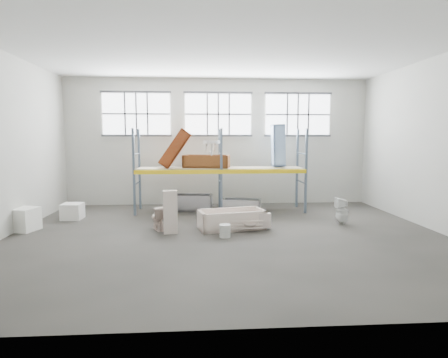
{
  "coord_description": "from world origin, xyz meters",
  "views": [
    {
      "loc": [
        -0.76,
        -9.92,
        2.67
      ],
      "look_at": [
        0.0,
        1.5,
        1.4
      ],
      "focal_mm": 29.76,
      "sensor_mm": 36.0,
      "label": 1
    }
  ],
  "objects": [
    {
      "name": "floor",
      "position": [
        0.0,
        0.0,
        -0.05
      ],
      "size": [
        12.0,
        10.0,
        0.1
      ],
      "primitive_type": "cube",
      "color": "#46423C",
      "rests_on": "ground"
    },
    {
      "name": "ceiling",
      "position": [
        0.0,
        0.0,
        5.05
      ],
      "size": [
        12.0,
        10.0,
        0.1
      ],
      "primitive_type": "cube",
      "color": "silver",
      "rests_on": "ground"
    },
    {
      "name": "wall_back",
      "position": [
        0.0,
        5.05,
        2.5
      ],
      "size": [
        12.0,
        0.1,
        5.0
      ],
      "primitive_type": "cube",
      "color": "#B7B6A9",
      "rests_on": "ground"
    },
    {
      "name": "wall_front",
      "position": [
        0.0,
        -5.05,
        2.5
      ],
      "size": [
        12.0,
        0.1,
        5.0
      ],
      "primitive_type": "cube",
      "color": "#B2B1A5",
      "rests_on": "ground"
    },
    {
      "name": "wall_right",
      "position": [
        6.05,
        0.0,
        2.5
      ],
      "size": [
        0.1,
        10.0,
        5.0
      ],
      "primitive_type": "cube",
      "color": "beige",
      "rests_on": "ground"
    },
    {
      "name": "window_left",
      "position": [
        -3.2,
        4.94,
        3.6
      ],
      "size": [
        2.6,
        0.04,
        1.6
      ],
      "primitive_type": "cube",
      "color": "white",
      "rests_on": "wall_back"
    },
    {
      "name": "window_mid",
      "position": [
        0.0,
        4.94,
        3.6
      ],
      "size": [
        2.6,
        0.04,
        1.6
      ],
      "primitive_type": "cube",
      "color": "white",
      "rests_on": "wall_back"
    },
    {
      "name": "window_right",
      "position": [
        3.2,
        4.94,
        3.6
      ],
      "size": [
        2.6,
        0.04,
        1.6
      ],
      "primitive_type": "cube",
      "color": "white",
      "rests_on": "wall_back"
    },
    {
      "name": "rack_upright_la",
      "position": [
        -3.0,
        2.9,
        1.5
      ],
      "size": [
        0.08,
        0.08,
        3.0
      ],
      "primitive_type": "cube",
      "color": "slate",
      "rests_on": "floor"
    },
    {
      "name": "rack_upright_lb",
      "position": [
        -3.0,
        4.1,
        1.5
      ],
      "size": [
        0.08,
        0.08,
        3.0
      ],
      "primitive_type": "cube",
      "color": "slate",
      "rests_on": "floor"
    },
    {
      "name": "rack_upright_ma",
      "position": [
        0.0,
        2.9,
        1.5
      ],
      "size": [
        0.08,
        0.08,
        3.0
      ],
      "primitive_type": "cube",
      "color": "slate",
      "rests_on": "floor"
    },
    {
      "name": "rack_upright_mb",
      "position": [
        0.0,
        4.1,
        1.5
      ],
      "size": [
        0.08,
        0.08,
        3.0
      ],
      "primitive_type": "cube",
      "color": "slate",
      "rests_on": "floor"
    },
    {
      "name": "rack_upright_ra",
      "position": [
        3.0,
        2.9,
        1.5
      ],
      "size": [
        0.08,
        0.08,
        3.0
      ],
      "primitive_type": "cube",
      "color": "slate",
      "rests_on": "floor"
    },
    {
      "name": "rack_upright_rb",
      "position": [
        3.0,
        4.1,
        1.5
      ],
      "size": [
        0.08,
        0.08,
        3.0
      ],
      "primitive_type": "cube",
      "color": "slate",
      "rests_on": "floor"
    },
    {
      "name": "rack_beam_front",
      "position": [
        0.0,
        2.9,
        1.5
      ],
      "size": [
        6.0,
        0.1,
        0.14
      ],
      "primitive_type": "cube",
      "color": "yellow",
      "rests_on": "floor"
    },
    {
      "name": "rack_beam_back",
      "position": [
        0.0,
        4.1,
        1.5
      ],
      "size": [
        6.0,
        0.1,
        0.14
      ],
      "primitive_type": "cube",
      "color": "yellow",
      "rests_on": "floor"
    },
    {
      "name": "shelf_deck",
      "position": [
        0.0,
        3.5,
        1.58
      ],
      "size": [
        5.9,
        1.1,
        0.03
      ],
      "primitive_type": "cube",
      "color": "gray",
      "rests_on": "floor"
    },
    {
      "name": "wet_patch",
      "position": [
        0.0,
        2.7,
        0.0
      ],
      "size": [
        1.8,
        1.8,
        0.0
      ],
      "primitive_type": "cylinder",
      "color": "black",
      "rests_on": "floor"
    },
    {
      "name": "bathtub_beige",
      "position": [
        0.17,
        0.79,
        0.28
      ],
      "size": [
        2.05,
        1.28,
        0.56
      ],
      "primitive_type": null,
      "rotation": [
        0.0,
        0.0,
        0.21
      ],
      "color": "beige",
      "rests_on": "floor"
    },
    {
      "name": "cistern_spare",
      "position": [
        1.08,
        0.59,
        0.28
      ],
      "size": [
        0.46,
        0.25,
        0.42
      ],
      "primitive_type": "cube",
      "rotation": [
        0.0,
        0.0,
        -0.08
      ],
      "color": "beige",
      "rests_on": "bathtub_beige"
    },
    {
      "name": "sink_in_tub",
      "position": [
        0.67,
        0.45,
        0.16
      ],
      "size": [
        0.59,
        0.59,
        0.16
      ],
      "primitive_type": "imported",
      "rotation": [
        0.0,
        0.0,
        -0.28
      ],
      "color": "beige",
      "rests_on": "bathtub_beige"
    },
    {
      "name": "toilet_beige",
      "position": [
        -1.96,
        0.81,
        0.36
      ],
      "size": [
        0.64,
        0.8,
        0.71
      ],
      "primitive_type": "imported",
      "rotation": [
        0.0,
        0.0,
        3.55
      ],
      "color": "beige",
      "rests_on": "floor"
    },
    {
      "name": "cistern_tall",
      "position": [
        -1.58,
        0.37,
        0.61
      ],
      "size": [
        0.42,
        0.3,
        1.21
      ],
      "primitive_type": "cube",
      "rotation": [
        0.0,
        0.0,
        0.12
      ],
      "color": "beige",
      "rests_on": "floor"
    },
    {
      "name": "toilet_white",
      "position": [
        3.64,
        1.13,
        0.42
      ],
      "size": [
        0.39,
        0.38,
        0.83
      ],
      "primitive_type": "imported",
      "rotation": [
        0.0,
        0.0,
        -1.59
      ],
      "color": "white",
      "rests_on": "floor"
    },
    {
      "name": "steel_tub_left",
      "position": [
        -1.11,
        3.72,
        0.29
      ],
      "size": [
        1.65,
        0.89,
        0.58
      ],
      "primitive_type": null,
      "rotation": [
        0.0,
        0.0,
        -0.1
      ],
      "color": "#ABACB4",
      "rests_on": "floor"
    },
    {
      "name": "steel_tub_right",
      "position": [
        0.72,
        3.08,
        0.25
      ],
      "size": [
        1.48,
        0.95,
        0.5
      ],
      "primitive_type": null,
      "rotation": [
        0.0,
        0.0,
        -0.25
      ],
      "color": "#B9BDC2",
      "rests_on": "floor"
    },
    {
      "name": "rust_tub_flat",
      "position": [
        -0.5,
        3.57,
        1.82
      ],
      "size": [
        1.76,
        1.08,
        0.46
      ],
      "primitive_type": null,
      "rotation": [
        0.0,
        0.0,
        -0.2
      ],
      "color": "brown",
      "rests_on": "shelf_deck"
    },
    {
      "name": "rust_tub_tilted",
      "position": [
        -1.62,
        3.49,
        2.29
      ],
      "size": [
        1.2,
        0.71,
        1.45
      ],
      "primitive_type": null,
      "rotation": [
        0.0,
        -0.96,
        -0.02
      ],
      "color": "maroon",
      "rests_on": "shelf_deck"
    },
    {
      "name": "sink_on_shelf",
      "position": [
        -0.33,
        3.17,
        2.09
      ],
      "size": [
        0.7,
        0.6,
        0.53
      ],
      "primitive_type": "imported",
      "rotation": [
        0.0,
        0.0,
        0.26
      ],
      "color": "silver",
      "rests_on": "rust_tub_flat"
    },
    {
      "name": "blue_tub_upright",
      "position": [
        2.15,
        3.66,
        2.4
      ],
      "size": [
        0.52,
        0.74,
        1.54
      ],
      "primitive_type": null,
      "rotation": [
        0.0,
        1.54,
        -0.05
      ],
      "color": "#8DAFE0",
      "rests_on": "shelf_deck"
    },
    {
      "name": "bucket",
      "position": [
        -0.08,
        -0.14,
        0.17
      ],
      "size": [
        0.34,
        0.34,
        0.35
      ],
      "primitive_type": "cylinder",
      "rotation": [
        0.0,
        0.0,
        -0.15
      ],
      "color": "beige",
      "rests_on": "floor"
    },
    {
      "name": "carton_near",
      "position": [
        -5.88,
        0.97,
        0.33
      ],
      "size": [
        0.93,
        0.86,
        0.66
      ],
      "primitive_type": "cube",
      "rotation": [
        0.0,
        0.0,
        -0.3
      ],
      "color": "white",
      "rests_on": "floor"
    },
    {
      "name": "carton_far",
      "position": [
        -4.95,
        2.44,
        0.26
      ],
      "size": [
        0.64,
        0.64,
        0.52
      ],
      "primitive_type": "cube",
      "rotation": [
        0.0,
        0.0,
        -0.03
      ],
      "color": "silver",
      "rests_on": "floor"
    }
  ]
}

